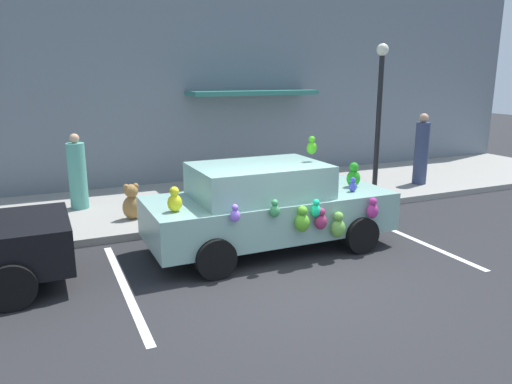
% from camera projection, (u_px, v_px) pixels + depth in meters
% --- Properties ---
extents(ground_plane, '(60.00, 60.00, 0.00)m').
position_uv_depth(ground_plane, '(299.00, 285.00, 7.19)').
color(ground_plane, '#262628').
extents(sidewalk, '(24.00, 4.00, 0.15)m').
position_uv_depth(sidewalk, '(196.00, 202.00, 11.60)').
color(sidewalk, gray).
rests_on(sidewalk, ground).
extents(storefront_building, '(24.00, 1.25, 6.40)m').
position_uv_depth(storefront_building, '(169.00, 68.00, 12.76)').
color(storefront_building, slate).
rests_on(storefront_building, ground).
extents(parking_stripe_front, '(0.12, 3.60, 0.01)m').
position_uv_depth(parking_stripe_front, '(410.00, 237.00, 9.27)').
color(parking_stripe_front, silver).
rests_on(parking_stripe_front, ground).
extents(parking_stripe_rear, '(0.12, 3.60, 0.01)m').
position_uv_depth(parking_stripe_rear, '(125.00, 287.00, 7.12)').
color(parking_stripe_rear, silver).
rests_on(parking_stripe_rear, ground).
extents(plush_covered_car, '(4.33, 2.05, 1.99)m').
position_uv_depth(plush_covered_car, '(268.00, 206.00, 8.52)').
color(plush_covered_car, '#85B1A6').
rests_on(plush_covered_car, ground).
extents(teddy_bear_on_sidewalk, '(0.39, 0.32, 0.74)m').
position_uv_depth(teddy_bear_on_sidewalk, '(132.00, 203.00, 9.88)').
color(teddy_bear_on_sidewalk, '#9E723D').
rests_on(teddy_bear_on_sidewalk, sidewalk).
extents(street_lamp_post, '(0.28, 0.28, 3.58)m').
position_uv_depth(street_lamp_post, '(379.00, 104.00, 11.36)').
color(street_lamp_post, black).
rests_on(street_lamp_post, sidewalk).
extents(pedestrian_near_shopfront, '(0.39, 0.39, 1.66)m').
position_uv_depth(pedestrian_near_shopfront, '(77.00, 175.00, 10.58)').
color(pedestrian_near_shopfront, '#54A393').
rests_on(pedestrian_near_shopfront, sidewalk).
extents(pedestrian_walking_past, '(0.36, 0.36, 1.89)m').
position_uv_depth(pedestrian_walking_past, '(421.00, 151.00, 12.95)').
color(pedestrian_walking_past, '#343F60').
rests_on(pedestrian_walking_past, sidewalk).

